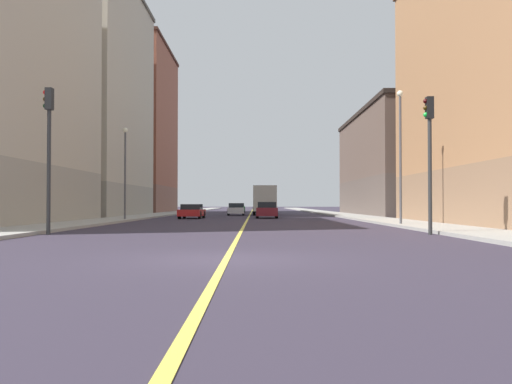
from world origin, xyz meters
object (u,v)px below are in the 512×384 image
Objects in this scene: street_lamp_right_near at (127,163)px; car_silver at (238,209)px; car_green at (240,208)px; building_left_mid at (402,164)px; traffic_light_left_near at (431,145)px; traffic_light_right_near at (51,140)px; building_right_midblock at (91,100)px; car_red at (194,211)px; street_lamp_left_near at (402,143)px; car_maroon at (269,210)px; box_truck at (266,200)px; building_right_distant at (137,130)px.

street_lamp_right_near reaches higher than car_silver.
building_left_mid is at bearing -46.89° from car_green.
traffic_light_left_near is 0.94× the size of traffic_light_right_near.
building_left_mid is at bearing 6.31° from building_right_midblock.
car_green is (14.30, 22.79, -11.03)m from building_right_midblock.
car_red is 0.88× the size of car_green.
car_red is 13.43m from car_silver.
building_right_midblock reaches higher than car_silver.
traffic_light_left_near is at bearing 0.00° from traffic_light_right_near.
street_lamp_right_near is 8.83m from car_red.
traffic_light_right_near is 18.65m from street_lamp_left_near.
traffic_light_left_near is 1.35× the size of car_maroon.
traffic_light_left_near reaches higher than car_maroon.
car_red is at bearing 82.82° from traffic_light_right_near.
building_left_mid is 4.48× the size of traffic_light_left_near.
car_silver is at bearing -172.17° from box_truck.
building_left_mid is at bearing -6.20° from box_truck.
car_red is at bearing -150.43° from building_left_mid.
car_green is 18.08m from car_silver.
building_right_midblock reaches higher than car_maroon.
building_right_midblock is 21.22m from building_right_distant.
traffic_light_left_near is 23.99m from street_lamp_right_near.
building_right_distant is at bearing 118.79° from street_lamp_left_near.
building_left_mid is 3.82× the size of street_lamp_right_near.
building_right_midblock is at bearing -162.14° from car_silver.
building_right_distant is 24.60m from car_silver.
car_green is 18.01m from box_truck.
car_green is at bearing 79.62° from street_lamp_right_near.
car_green is at bearing 6.26° from building_right_distant.
car_green is at bearing 99.89° from traffic_light_left_near.
building_right_midblock is 5.57× the size of car_maroon.
street_lamp_left_near is 1.13× the size of street_lamp_right_near.
car_green is (-9.65, 55.35, -3.05)m from traffic_light_left_near.
car_silver is (-10.33, 28.92, -4.03)m from street_lamp_left_near.
traffic_light_right_near is (8.31, -53.78, -7.63)m from building_right_distant.
car_silver is at bearing 105.01° from car_maroon.
car_maroon is at bearing 38.39° from street_lamp_right_near.
street_lamp_right_near is (-17.64, 8.93, -0.46)m from street_lamp_left_near.
building_left_mid is at bearing -28.66° from building_right_distant.
street_lamp_left_near is 1.88× the size of car_red.
traffic_light_left_near is 38.26m from box_truck.
building_left_mid is 43.39m from traffic_light_right_near.
car_green is (5.99, 55.35, -3.26)m from traffic_light_right_near.
street_lamp_right_near is (-0.98, 17.28, 0.31)m from traffic_light_right_near.
building_right_distant is at bearing -173.74° from car_green.
traffic_light_left_near is 0.85× the size of street_lamp_right_near.
car_red is (11.36, -8.30, -11.07)m from building_right_midblock.
traffic_light_right_near is 0.92× the size of box_truck.
building_right_distant is 3.47× the size of street_lamp_right_near.
street_lamp_left_near is 19.78m from street_lamp_right_near.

